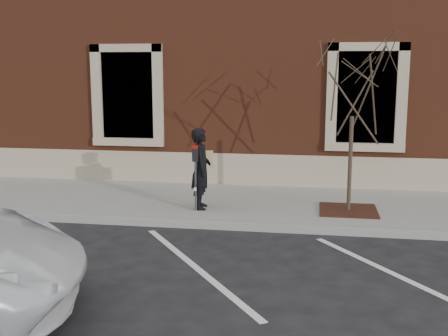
# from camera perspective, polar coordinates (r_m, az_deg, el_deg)

# --- Properties ---
(ground) EXTENTS (120.00, 120.00, 0.00)m
(ground) POSITION_cam_1_polar(r_m,az_deg,el_deg) (11.08, -0.51, -6.15)
(ground) COLOR #28282B
(ground) RESTS_ON ground
(sidewalk_near) EXTENTS (40.00, 3.50, 0.15)m
(sidewalk_near) POSITION_cam_1_polar(r_m,az_deg,el_deg) (12.73, 0.85, -3.64)
(sidewalk_near) COLOR #9E9C94
(sidewalk_near) RESTS_ON ground
(curb_near) EXTENTS (40.00, 0.12, 0.15)m
(curb_near) POSITION_cam_1_polar(r_m,az_deg,el_deg) (11.01, -0.55, -5.85)
(curb_near) COLOR #9E9E99
(curb_near) RESTS_ON ground
(parking_stripes) EXTENTS (28.00, 4.40, 0.01)m
(parking_stripes) POSITION_cam_1_polar(r_m,az_deg,el_deg) (9.03, -2.94, -10.01)
(parking_stripes) COLOR silver
(parking_stripes) RESTS_ON ground
(building_civic) EXTENTS (40.00, 8.62, 8.00)m
(building_civic) POSITION_cam_1_polar(r_m,az_deg,el_deg) (18.33, 3.74, 12.93)
(building_civic) COLOR brown
(building_civic) RESTS_ON ground
(man) EXTENTS (0.50, 0.68, 1.72)m
(man) POSITION_cam_1_polar(r_m,az_deg,el_deg) (11.85, -2.34, -0.07)
(man) COLOR black
(man) RESTS_ON sidewalk_near
(parking_meter) EXTENTS (0.13, 0.10, 1.39)m
(parking_meter) POSITION_cam_1_polar(r_m,az_deg,el_deg) (11.63, -2.92, 0.25)
(parking_meter) COLOR #595B60
(parking_meter) RESTS_ON sidewalk_near
(tree_grate) EXTENTS (1.19, 1.19, 0.03)m
(tree_grate) POSITION_cam_1_polar(r_m,az_deg,el_deg) (12.08, 12.50, -4.21)
(tree_grate) COLOR #451E16
(tree_grate) RESTS_ON sidewalk_near
(sapling) EXTENTS (2.17, 2.17, 3.61)m
(sapling) POSITION_cam_1_polar(r_m,az_deg,el_deg) (11.72, 12.98, 7.78)
(sapling) COLOR #47392B
(sapling) RESTS_ON sidewalk_near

